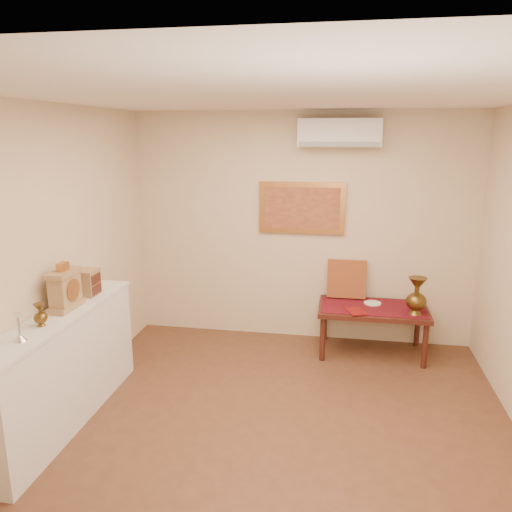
% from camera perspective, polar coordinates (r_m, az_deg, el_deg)
% --- Properties ---
extents(floor, '(4.50, 4.50, 0.00)m').
position_cam_1_polar(floor, '(4.33, 2.15, -20.46)').
color(floor, brown).
rests_on(floor, ground).
extents(ceiling, '(4.50, 4.50, 0.00)m').
position_cam_1_polar(ceiling, '(3.59, 2.56, 17.95)').
color(ceiling, white).
rests_on(ceiling, ground).
extents(wall_back, '(4.00, 0.02, 2.70)m').
position_cam_1_polar(wall_back, '(5.92, 5.23, 3.15)').
color(wall_back, beige).
rests_on(wall_back, ground).
extents(wall_front, '(4.00, 0.02, 2.70)m').
position_cam_1_polar(wall_front, '(1.76, -8.40, -24.63)').
color(wall_front, beige).
rests_on(wall_front, ground).
extents(wall_left, '(0.02, 4.50, 2.70)m').
position_cam_1_polar(wall_left, '(4.46, -24.07, -1.57)').
color(wall_left, beige).
rests_on(wall_left, ground).
extents(candlestick, '(0.10, 0.10, 0.21)m').
position_cam_1_polar(candlestick, '(4.01, -25.50, -7.36)').
color(candlestick, silver).
rests_on(candlestick, display_ledge).
extents(brass_urn_small, '(0.10, 0.10, 0.24)m').
position_cam_1_polar(brass_urn_small, '(4.23, -23.46, -5.86)').
color(brass_urn_small, brown).
rests_on(brass_urn_small, display_ledge).
extents(table_cloth, '(1.14, 0.59, 0.01)m').
position_cam_1_polar(table_cloth, '(5.76, 13.23, -5.67)').
color(table_cloth, maroon).
rests_on(table_cloth, low_table).
extents(brass_urn_tall, '(0.22, 0.22, 0.49)m').
position_cam_1_polar(brass_urn_tall, '(5.58, 17.90, -3.94)').
color(brass_urn_tall, brown).
rests_on(brass_urn_tall, table_cloth).
extents(plate, '(0.20, 0.20, 0.01)m').
position_cam_1_polar(plate, '(5.85, 13.18, -5.27)').
color(plate, white).
rests_on(plate, table_cloth).
extents(menu, '(0.26, 0.30, 0.01)m').
position_cam_1_polar(menu, '(5.56, 11.38, -6.20)').
color(menu, maroon).
rests_on(menu, table_cloth).
extents(cushion, '(0.45, 0.19, 0.46)m').
position_cam_1_polar(cushion, '(5.96, 10.32, -2.58)').
color(cushion, maroon).
rests_on(cushion, table_cloth).
extents(display_ledge, '(0.37, 2.02, 0.98)m').
position_cam_1_polar(display_ledge, '(4.65, -21.19, -11.95)').
color(display_ledge, silver).
rests_on(display_ledge, floor).
extents(mantel_clock, '(0.17, 0.36, 0.41)m').
position_cam_1_polar(mantel_clock, '(4.54, -20.97, -3.58)').
color(mantel_clock, tan).
rests_on(mantel_clock, display_ledge).
extents(wooden_chest, '(0.16, 0.21, 0.24)m').
position_cam_1_polar(wooden_chest, '(4.87, -18.57, -2.87)').
color(wooden_chest, tan).
rests_on(wooden_chest, display_ledge).
extents(low_table, '(1.20, 0.70, 0.55)m').
position_cam_1_polar(low_table, '(5.79, 13.20, -6.32)').
color(low_table, '#451C14').
rests_on(low_table, floor).
extents(painting, '(1.00, 0.06, 0.60)m').
position_cam_1_polar(painting, '(5.85, 5.26, 5.51)').
color(painting, '#B47639').
rests_on(painting, wall_back).
extents(ac_unit, '(0.90, 0.25, 0.30)m').
position_cam_1_polar(ac_unit, '(5.67, 9.51, 13.72)').
color(ac_unit, silver).
rests_on(ac_unit, wall_back).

